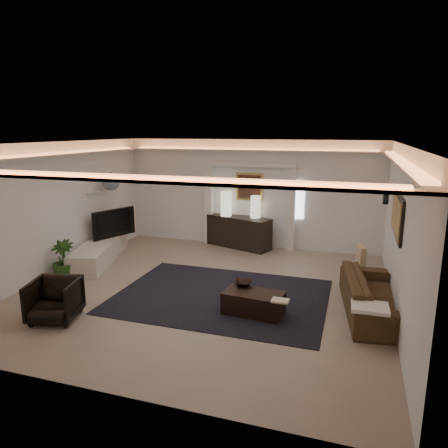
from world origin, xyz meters
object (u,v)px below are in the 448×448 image
(sofa, at_px, (373,295))
(armchair, at_px, (54,300))
(coffee_table, at_px, (253,303))
(console, at_px, (239,233))

(sofa, relative_size, armchair, 2.95)
(coffee_table, bearing_deg, console, 114.61)
(armchair, bearing_deg, coffee_table, 6.67)
(console, height_order, armchair, console)
(sofa, distance_m, armchair, 5.45)
(coffee_table, xyz_separation_m, armchair, (-3.13, -1.26, 0.15))
(coffee_table, relative_size, armchair, 1.31)
(console, bearing_deg, armchair, -88.84)
(console, distance_m, armchair, 5.55)
(console, xyz_separation_m, sofa, (3.38, -3.35, -0.06))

